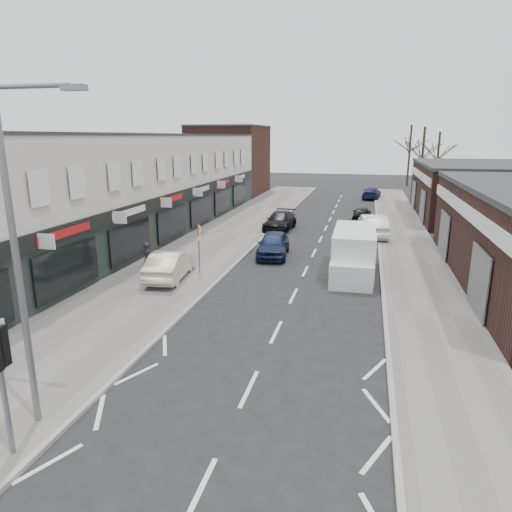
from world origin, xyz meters
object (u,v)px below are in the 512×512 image
Objects in this scene: pedestrian at (147,259)px; parked_car_left_b at (280,221)px; street_lamp at (21,244)px; white_van at (354,253)px; warning_sign at (199,233)px; parked_car_right_c at (372,193)px; parked_car_left_a at (273,244)px; parked_car_right_a at (373,226)px; parked_car_right_b at (362,214)px; sedan_on_pavement at (170,265)px.

pedestrian is 14.17m from parked_car_left_b.
street_lamp is at bearing -89.60° from parked_car_left_b.
parked_car_left_b is (-5.83, 10.38, -0.41)m from white_van.
warning_sign reaches higher than white_van.
pedestrian is 0.38× the size of parked_car_right_c.
pedestrian is at bearing -139.20° from parked_car_left_a.
pedestrian is 35.31m from parked_car_right_c.
warning_sign is 0.55× the size of parked_car_right_a.
parked_car_right_a is 1.30× the size of parked_car_right_b.
warning_sign reaches higher than parked_car_left_a.
warning_sign reaches higher than parked_car_right_c.
warning_sign is 5.70m from parked_car_left_a.
sedan_on_pavement is (-8.74, -3.45, -0.26)m from white_van.
sedan_on_pavement is 2.54× the size of pedestrian.
sedan_on_pavement is (-1.13, -1.21, -1.38)m from warning_sign.
pedestrian is at bearing 61.48° from parked_car_right_b.
parked_car_left_b reaches higher than parked_car_right_b.
parked_car_right_a is at bearing 44.85° from parked_car_left_a.
warning_sign is at bearing -140.22° from sedan_on_pavement.
parked_car_right_c is at bearing -92.42° from parked_car_right_b.
sedan_on_pavement reaches higher than parked_car_right_c.
sedan_on_pavement is 20.66m from parked_car_right_b.
pedestrian reaches higher than parked_car_right_a.
parked_car_right_a is (11.15, 12.52, -0.16)m from pedestrian.
parked_car_right_c is at bearing -95.84° from parked_car_right_a.
parked_car_left_a is at bearing 82.71° from street_lamp.
parked_car_left_a reaches higher than parked_car_left_b.
parked_car_right_a is (5.79, 6.94, 0.08)m from parked_car_left_a.
white_van reaches higher than parked_car_left_b.
parked_car_right_b is 0.84× the size of parked_car_right_c.
parked_car_left_a is 0.95× the size of parked_car_right_c.
sedan_on_pavement reaches higher than parked_car_left_b.
street_lamp is at bearing 65.98° from parked_car_right_a.
sedan_on_pavement is 14.13m from parked_car_left_b.
parked_car_left_a is at bearing 44.34° from parked_car_right_a.
street_lamp is 1.35× the size of white_van.
parked_car_left_a is at bearing 58.55° from warning_sign.
parked_car_right_b is 15.22m from parked_car_right_c.
parked_car_left_b is 6.94m from parked_car_right_a.
parked_car_left_a is (5.36, 5.58, -0.23)m from pedestrian.
street_lamp reaches higher than warning_sign.
white_van reaches higher than parked_car_right_a.
parked_car_right_a is (8.66, 11.64, -1.39)m from warning_sign.
parked_car_right_b is at bearing 76.66° from street_lamp.
white_van is 1.28× the size of parked_car_left_b.
street_lamp is 25.75m from parked_car_left_b.
parked_car_left_a is 13.65m from parked_car_right_b.
street_lamp is 1.72× the size of parked_car_left_b.
parked_car_right_a is at bearing -109.22° from pedestrian.
warning_sign is 12.84m from parked_car_left_b.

